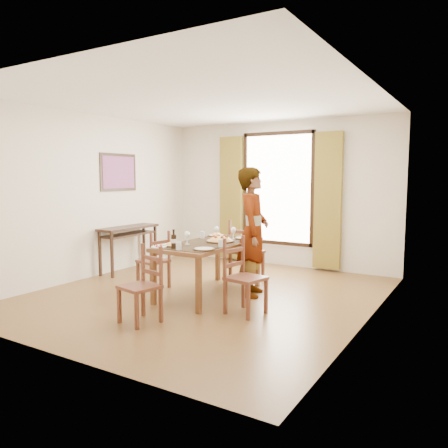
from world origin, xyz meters
The scene contains 22 objects.
ground centered at (0.00, 0.00, 0.00)m, with size 5.00×5.00×0.00m, color brown.
room_shell centered at (0.00, 0.13, 1.54)m, with size 4.60×5.10×2.74m.
console_table centered at (-2.03, 0.60, 0.68)m, with size 0.38×1.20×0.80m.
dining_table centered at (0.05, 0.03, 0.68)m, with size 0.84×1.71×0.76m.
chair_west centered at (-0.85, -0.10, 0.41)m, with size 0.46×0.46×0.87m.
chair_north centered at (0.08, 1.04, 0.46)m, with size 0.53×0.53×0.99m.
chair_south centered at (0.03, -1.36, 0.41)m, with size 0.46×0.46×0.89m.
chair_east centered at (0.87, -0.47, 0.43)m, with size 0.48×0.48×0.93m.
man centered at (0.58, 0.33, 0.90)m, with size 0.63×0.76×1.81m, color gray.
plate_sw centered at (-0.20, -0.51, 0.78)m, with size 0.27×0.27×0.05m, color silver, non-canonical shape.
plate_se centered at (0.34, -0.55, 0.78)m, with size 0.27×0.27×0.05m, color silver, non-canonical shape.
plate_nw centered at (-0.20, 0.61, 0.78)m, with size 0.27×0.27×0.05m, color silver, non-canonical shape.
plate_ne centered at (0.30, 0.58, 0.78)m, with size 0.27×0.27×0.05m, color silver, non-canonical shape.
pasta_platter centered at (0.17, 0.12, 0.81)m, with size 0.40×0.40×0.10m, color orange, non-canonical shape.
caprese_plate centered at (-0.26, -0.71, 0.78)m, with size 0.20×0.20×0.04m, color silver, non-canonical shape.
wine_glass_a centered at (-0.09, -0.31, 0.85)m, with size 0.08×0.08×0.18m, color white, non-canonical shape.
wine_glass_b centered at (0.20, 0.44, 0.85)m, with size 0.08×0.08×0.18m, color white, non-canonical shape.
wine_glass_c centered at (-0.07, 0.41, 0.85)m, with size 0.08×0.08×0.18m, color white, non-canonical shape.
tumbler_a centered at (0.41, -0.24, 0.81)m, with size 0.07×0.07×0.10m, color silver.
tumbler_b centered at (-0.27, 0.33, 0.81)m, with size 0.07×0.07×0.10m, color silver.
tumbler_c centered at (0.07, -0.72, 0.81)m, with size 0.07×0.07×0.10m, color silver.
wine_bottle centered at (-0.05, -0.66, 0.88)m, with size 0.07×0.07×0.25m, color black, non-canonical shape.
Camera 1 is at (3.37, -5.07, 1.68)m, focal length 35.00 mm.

